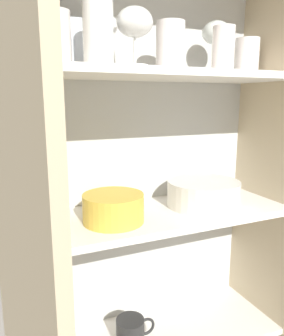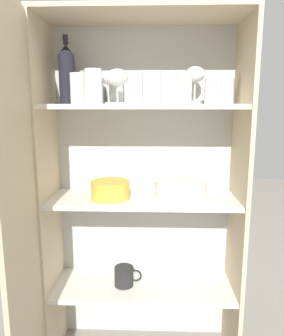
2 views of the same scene
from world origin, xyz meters
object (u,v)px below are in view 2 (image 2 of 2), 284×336
object	(u,v)px
wine_bottle	(67,74)
mixing_bowl_large	(110,189)
coffee_mug_primary	(124,276)
plate_stack_white	(181,189)

from	to	relation	value
wine_bottle	mixing_bowl_large	distance (m)	0.54
wine_bottle	coffee_mug_primary	distance (m)	0.96
plate_stack_white	coffee_mug_primary	xyz separation A→B (m)	(-0.25, -0.01, -0.43)
plate_stack_white	mixing_bowl_large	size ratio (longest dim) A/B	1.36
mixing_bowl_large	coffee_mug_primary	distance (m)	0.43
plate_stack_white	mixing_bowl_large	bearing A→B (deg)	-175.78
wine_bottle	mixing_bowl_large	world-z (taller)	wine_bottle
plate_stack_white	mixing_bowl_large	xyz separation A→B (m)	(-0.31, -0.02, 0.00)
coffee_mug_primary	wine_bottle	bearing A→B (deg)	166.86
wine_bottle	mixing_bowl_large	bearing A→B (deg)	-21.58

